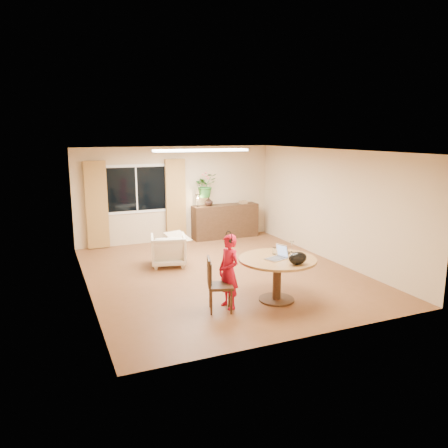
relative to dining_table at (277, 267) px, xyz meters
name	(u,v)px	position (x,y,z in m)	size (l,w,h in m)	color
floor	(222,273)	(-0.31, 1.81, -0.62)	(6.50, 6.50, 0.00)	brown
ceiling	(222,151)	(-0.31, 1.81, 1.98)	(6.50, 6.50, 0.00)	white
wall_back	(176,194)	(-0.31, 5.06, 0.68)	(5.50, 5.50, 0.00)	tan
wall_left	(84,224)	(-3.06, 1.81, 0.68)	(6.50, 6.50, 0.00)	tan
wall_right	(331,205)	(2.44, 1.81, 0.68)	(6.50, 6.50, 0.00)	tan
window	(136,189)	(-1.41, 5.04, 0.88)	(1.70, 0.03, 1.30)	white
curtain_left	(97,205)	(-2.46, 4.96, 0.53)	(0.55, 0.08, 2.25)	olive
curtain_right	(176,200)	(-0.36, 4.96, 0.53)	(0.55, 0.08, 2.25)	olive
ceiling_panel	(201,150)	(-0.31, 3.01, 1.95)	(2.20, 0.35, 0.05)	white
dining_table	(277,267)	(0.00, 0.00, 0.00)	(1.38, 1.38, 0.79)	brown
dining_chair	(220,284)	(-1.11, -0.04, -0.15)	(0.45, 0.41, 0.93)	#301E10
child	(229,272)	(-0.92, 0.04, 0.02)	(0.31, 0.47, 1.28)	#B5240D
laptop	(276,252)	(-0.06, -0.04, 0.29)	(0.38, 0.25, 0.25)	#B7B7BC
tumbler	(275,251)	(0.09, 0.26, 0.23)	(0.08, 0.08, 0.12)	white
wine_glass	(292,247)	(0.44, 0.24, 0.28)	(0.08, 0.08, 0.22)	white
pot_lid	(284,252)	(0.27, 0.25, 0.19)	(0.23, 0.23, 0.04)	white
handbag	(298,258)	(0.12, -0.46, 0.28)	(0.33, 0.19, 0.22)	black
armchair	(168,250)	(-1.20, 2.83, -0.26)	(0.76, 0.78, 0.71)	beige
throw	(178,234)	(-0.98, 2.79, 0.11)	(0.45, 0.55, 0.03)	beige
sideboard	(225,221)	(1.05, 4.82, -0.14)	(1.91, 0.47, 0.95)	#301E10
vase	(209,201)	(0.55, 4.82, 0.46)	(0.24, 0.24, 0.25)	black
bouquet	(205,185)	(0.45, 4.82, 0.91)	(0.59, 0.51, 0.66)	#376526
book_stack	(243,202)	(1.61, 4.82, 0.38)	(0.22, 0.16, 0.09)	#96684C
desk_lamp	(198,200)	(0.21, 4.77, 0.52)	(0.15, 0.15, 0.36)	black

